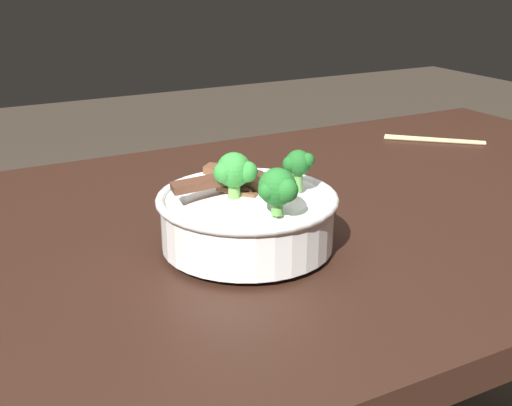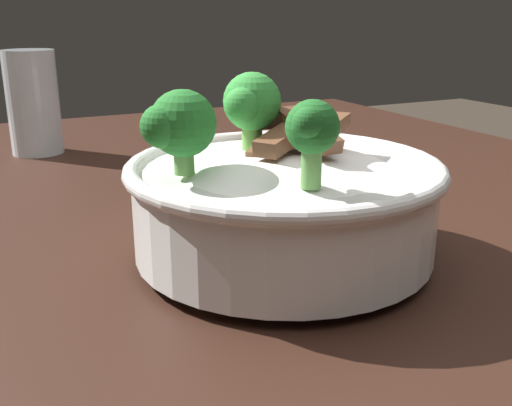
{
  "view_description": "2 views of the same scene",
  "coord_description": "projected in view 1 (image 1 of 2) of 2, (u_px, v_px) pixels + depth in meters",
  "views": [
    {
      "loc": [
        0.46,
        0.79,
        1.17
      ],
      "look_at": [
        0.08,
        0.09,
        0.88
      ],
      "focal_mm": 46.5,
      "sensor_mm": 36.0,
      "label": 1
    },
    {
      "loc": [
        -0.28,
        0.3,
        1.0
      ],
      "look_at": [
        0.11,
        0.11,
        0.86
      ],
      "focal_mm": 41.87,
      "sensor_mm": 36.0,
      "label": 2
    }
  ],
  "objects": [
    {
      "name": "dining_table",
      "position": [
        271.0,
        280.0,
        1.02
      ],
      "size": [
        1.6,
        0.84,
        0.82
      ],
      "color": "black",
      "rests_on": "ground"
    },
    {
      "name": "rice_bowl",
      "position": [
        248.0,
        213.0,
        0.84
      ],
      "size": [
        0.23,
        0.23,
        0.14
      ],
      "color": "white",
      "rests_on": "dining_table"
    },
    {
      "name": "chopsticks_pair",
      "position": [
        434.0,
        140.0,
        1.37
      ],
      "size": [
        0.16,
        0.15,
        0.01
      ],
      "color": "tan",
      "rests_on": "dining_table"
    }
  ]
}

